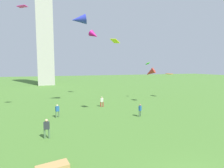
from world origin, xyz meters
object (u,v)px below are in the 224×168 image
person_3 (140,110)px  person_0 (47,128)px  kite_flying_3 (150,72)px  kite_flying_5 (94,35)px  kite_bundle_1 (53,168)px  person_2 (102,101)px  kite_flying_0 (22,6)px  kite_flying_1 (79,20)px  kite_flying_6 (169,74)px  kite_flying_2 (115,41)px  monument_obelisk (44,14)px  person_4 (57,110)px  kite_flying_4 (148,63)px

person_3 → person_0: bearing=161.1°
kite_flying_3 → kite_flying_5: kite_flying_5 is taller
kite_flying_5 → kite_bundle_1: 29.72m
person_2 → kite_bundle_1: 17.35m
kite_flying_0 → kite_flying_3: bearing=30.0°
person_0 → kite_flying_5: bearing=-98.9°
kite_flying_1 → person_2: bearing=68.0°
person_2 → kite_flying_5: kite_flying_5 is taller
kite_flying_6 → kite_flying_2: bearing=100.9°
monument_obelisk → kite_flying_5: 32.86m
monument_obelisk → kite_bundle_1: (0.12, -54.74, -23.66)m
person_4 → kite_flying_3: (15.52, 3.67, 4.35)m
person_4 → kite_flying_4: size_ratio=1.85×
kite_flying_1 → kite_flying_3: kite_flying_1 is taller
person_0 → kite_flying_1: 17.88m
person_2 → kite_flying_6: kite_flying_6 is taller
person_0 → kite_flying_0: 16.51m
person_3 → kite_flying_5: bearing=59.8°
person_3 → kite_flying_2: (-2.71, 1.74, 8.53)m
person_2 → kite_flying_4: kite_flying_4 is taller
person_4 → kite_flying_1: (3.81, 5.43, 12.47)m
person_2 → person_4: bearing=41.8°
monument_obelisk → person_2: (7.98, -39.29, -22.96)m
kite_flying_1 → kite_flying_2: 8.59m
kite_flying_2 → kite_flying_3: kite_flying_2 is taller
kite_bundle_1 → person_0: bearing=93.1°
person_2 → person_3: size_ratio=1.00×
kite_flying_0 → kite_bundle_1: bearing=-50.2°
monument_obelisk → kite_flying_5: monument_obelisk is taller
person_4 → kite_flying_4: bearing=-2.6°
person_3 → kite_flying_0: (-13.43, 6.80, 13.01)m
kite_flying_2 → kite_flying_6: (14.77, 8.09, -4.60)m
kite_flying_0 → kite_bundle_1: 20.72m
person_0 → person_4: 6.52m
monument_obelisk → kite_flying_4: bearing=-63.5°
kite_flying_5 → monument_obelisk: bearing=66.6°
person_2 → kite_flying_1: (-3.07, 1.70, 12.49)m
kite_flying_4 → kite_flying_2: bearing=137.4°
person_4 → person_3: bearing=-42.9°
person_0 → kite_flying_2: 12.80m
person_3 → person_4: bearing=126.7°
person_4 → kite_flying_0: size_ratio=1.19×
kite_flying_1 → kite_bundle_1: size_ratio=1.32×
monument_obelisk → kite_flying_4: monument_obelisk is taller
kite_flying_6 → person_3: bearing=111.4°
person_3 → kite_flying_3: 10.01m
monument_obelisk → kite_flying_6: 47.03m
person_3 → person_2: bearing=77.2°
kite_flying_0 → kite_flying_4: (20.65, 3.26, -7.05)m
person_0 → kite_flying_3: 20.03m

